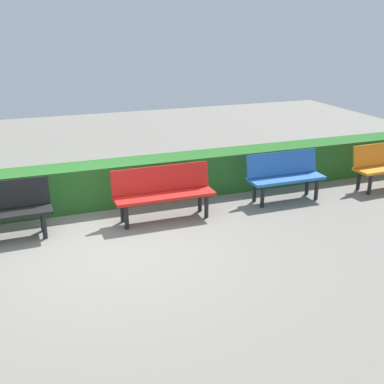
# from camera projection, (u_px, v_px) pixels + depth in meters

# --- Properties ---
(ground_plane) EXTENTS (20.93, 20.93, 0.00)m
(ground_plane) POSITION_uv_depth(u_px,v_px,m) (103.00, 248.00, 6.75)
(ground_plane) COLOR gray
(bench_blue) EXTENTS (1.41, 0.47, 0.86)m
(bench_blue) POSITION_uv_depth(u_px,v_px,m) (285.00, 174.00, 8.43)
(bench_blue) COLOR blue
(bench_blue) RESTS_ON ground_plane
(bench_red) EXTENTS (1.64, 0.46, 0.86)m
(bench_red) POSITION_uv_depth(u_px,v_px,m) (163.00, 190.00, 7.61)
(bench_red) COLOR red
(bench_red) RESTS_ON ground_plane
(bench_black) EXTENTS (1.45, 0.50, 0.86)m
(bench_black) POSITION_uv_depth(u_px,v_px,m) (1.00, 209.00, 6.87)
(bench_black) COLOR black
(bench_black) RESTS_ON ground_plane
(hedge_row) EXTENTS (16.93, 0.60, 0.75)m
(hedge_row) POSITION_uv_depth(u_px,v_px,m) (142.00, 180.00, 8.45)
(hedge_row) COLOR #266023
(hedge_row) RESTS_ON ground_plane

